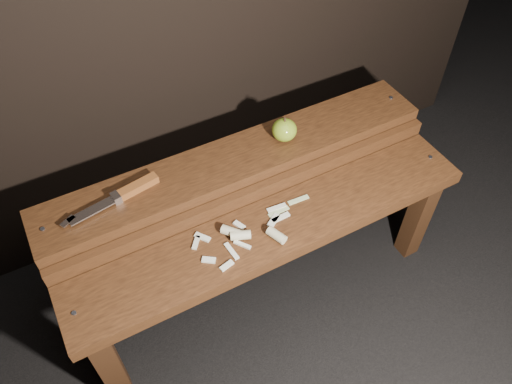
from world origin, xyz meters
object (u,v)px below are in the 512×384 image
bench_rear_tier (239,177)px  knife (127,192)px  apple (284,130)px  bench_front_tier (276,242)px

bench_rear_tier → knife: 0.35m
apple → knife: size_ratio=0.28×
bench_rear_tier → knife: size_ratio=4.28×
apple → knife: bearing=179.1°
bench_front_tier → bench_rear_tier: (0.00, 0.23, 0.06)m
bench_front_tier → bench_rear_tier: bearing=90.0°
knife → apple: bearing=-0.9°
bench_front_tier → apple: (0.15, 0.23, 0.18)m
apple → knife: apple is taller
knife → bench_rear_tier: bearing=-2.0°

